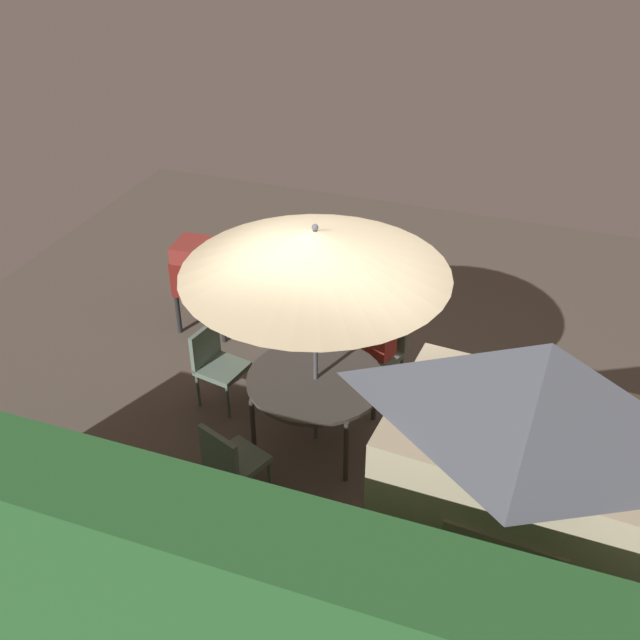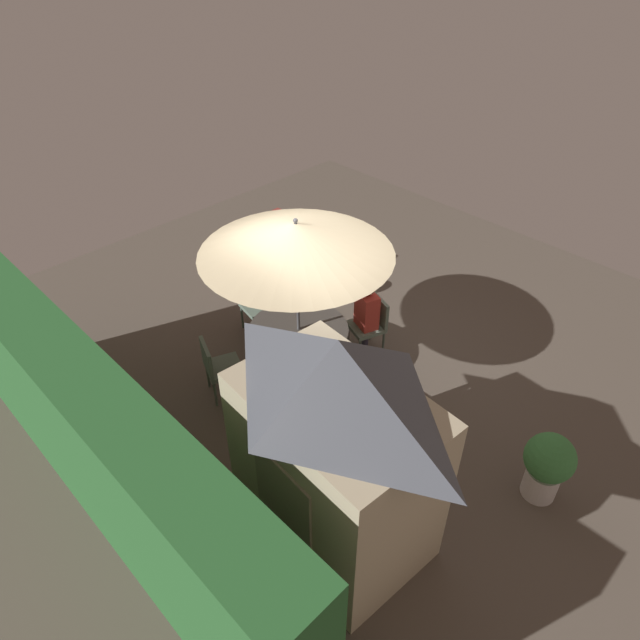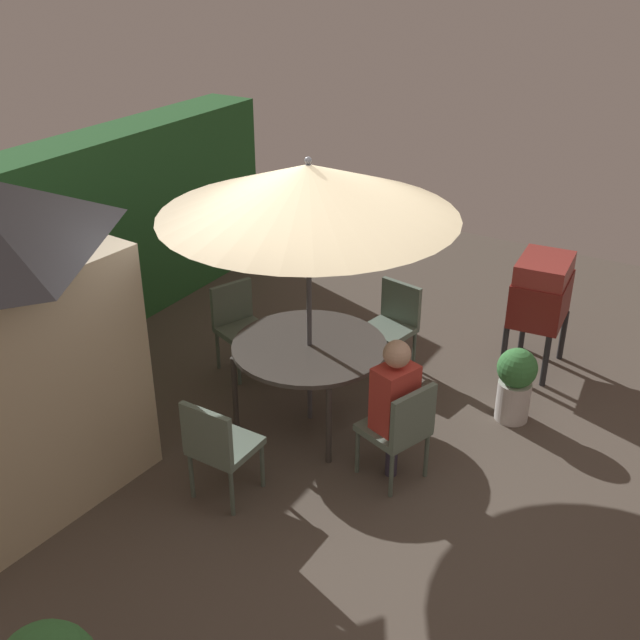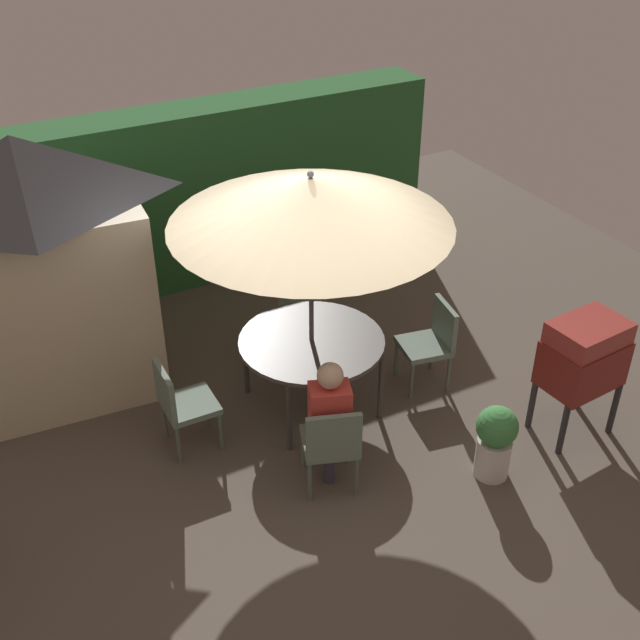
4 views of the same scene
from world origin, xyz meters
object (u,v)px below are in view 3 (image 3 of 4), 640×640
object	(u,v)px
bbq_grill	(541,292)
patio_umbrella	(308,190)
patio_table	(309,350)
potted_plant_by_grill	(515,382)
person_in_red	(395,394)
chair_far_side	(393,321)
chair_toward_hedge	(239,322)
chair_toward_house	(218,444)
chair_near_shed	(401,427)

from	to	relation	value
bbq_grill	patio_umbrella	bearing A→B (deg)	143.34
patio_table	bbq_grill	world-z (taller)	bbq_grill
patio_table	potted_plant_by_grill	xyz separation A→B (m)	(0.95, -1.60, -0.33)
person_in_red	patio_table	bearing A→B (deg)	70.56
chair_far_side	potted_plant_by_grill	distance (m)	1.41
chair_far_side	patio_table	bearing A→B (deg)	169.64
chair_toward_hedge	person_in_red	world-z (taller)	person_in_red
bbq_grill	chair_far_side	size ratio (longest dim) A/B	1.33
patio_table	chair_far_side	xyz separation A→B (m)	(1.24, -0.23, -0.20)
chair_toward_hedge	chair_far_side	bearing A→B (deg)	-58.52
chair_toward_house	potted_plant_by_grill	world-z (taller)	chair_toward_house
chair_toward_hedge	chair_toward_house	xyz separation A→B (m)	(-1.74, -1.08, 0.00)
chair_toward_house	person_in_red	size ratio (longest dim) A/B	0.71
patio_table	chair_toward_house	bearing A→B (deg)	179.29
bbq_grill	person_in_red	xyz separation A→B (m)	(-2.34, 0.46, -0.06)
bbq_grill	chair_toward_hedge	size ratio (longest dim) A/B	1.33
patio_table	person_in_red	distance (m)	1.07
patio_umbrella	person_in_red	distance (m)	1.76
chair_toward_house	patio_table	bearing A→B (deg)	-0.71
chair_toward_house	potted_plant_by_grill	distance (m)	2.79
chair_toward_hedge	chair_toward_house	distance (m)	2.05
potted_plant_by_grill	person_in_red	distance (m)	1.49
chair_far_side	chair_toward_house	world-z (taller)	same
potted_plant_by_grill	person_in_red	size ratio (longest dim) A/B	0.57
patio_table	bbq_grill	size ratio (longest dim) A/B	1.15
chair_far_side	chair_toward_house	xyz separation A→B (m)	(-2.55, 0.24, 0.00)
chair_toward_hedge	chair_toward_house	bearing A→B (deg)	-148.18
patio_umbrella	chair_far_side	distance (m)	2.08
chair_near_shed	chair_far_side	size ratio (longest dim) A/B	1.00
patio_table	potted_plant_by_grill	distance (m)	1.89
bbq_grill	chair_near_shed	xyz separation A→B (m)	(-2.37, 0.38, -0.33)
patio_table	patio_umbrella	xyz separation A→B (m)	(0.00, -0.00, 1.46)
patio_table	person_in_red	world-z (taller)	person_in_red
patio_table	chair_toward_house	size ratio (longest dim) A/B	1.53
chair_toward_house	chair_near_shed	bearing A→B (deg)	-49.97
patio_table	potted_plant_by_grill	bearing A→B (deg)	-59.39
chair_near_shed	chair_toward_house	xyz separation A→B (m)	(-0.93, 1.11, 0.00)
patio_table	chair_far_side	world-z (taller)	chair_far_side
chair_toward_house	potted_plant_by_grill	xyz separation A→B (m)	(2.26, -1.62, -0.13)
patio_table	chair_toward_house	xyz separation A→B (m)	(-1.32, 0.02, -0.20)
patio_umbrella	patio_table	bearing A→B (deg)	97.13
bbq_grill	chair_far_side	distance (m)	1.49
chair_toward_hedge	person_in_red	size ratio (longest dim) A/B	0.71
patio_umbrella	potted_plant_by_grill	world-z (taller)	patio_umbrella
chair_near_shed	person_in_red	size ratio (longest dim) A/B	0.71
chair_far_side	potted_plant_by_grill	xyz separation A→B (m)	(-0.29, -1.38, -0.13)
bbq_grill	potted_plant_by_grill	size ratio (longest dim) A/B	1.66
patio_umbrella	chair_far_side	xyz separation A→B (m)	(1.24, -0.23, -1.66)
patio_umbrella	potted_plant_by_grill	distance (m)	2.59
bbq_grill	chair_toward_hedge	bearing A→B (deg)	121.16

